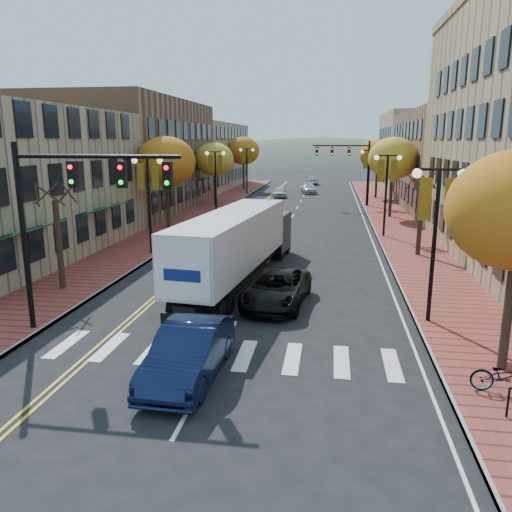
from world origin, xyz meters
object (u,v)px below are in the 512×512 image
at_px(black_suv, 277,288).
at_px(semi_truck, 240,240).
at_px(bicycle, 506,376).
at_px(navy_sedan, 189,352).

bearing_deg(black_suv, semi_truck, 129.31).
bearing_deg(black_suv, bicycle, -39.01).
xyz_separation_m(navy_sedan, black_suv, (1.86, 7.28, -0.09)).
xyz_separation_m(semi_truck, black_suv, (2.27, -3.42, -1.41)).
bearing_deg(bicycle, black_suv, 49.91).
xyz_separation_m(semi_truck, navy_sedan, (0.41, -10.70, -1.32)).
xyz_separation_m(navy_sedan, bicycle, (9.07, 0.14, -0.18)).
relative_size(semi_truck, navy_sedan, 2.98).
distance_m(navy_sedan, bicycle, 9.07).
height_order(semi_truck, black_suv, semi_truck).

